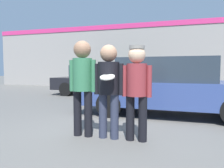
% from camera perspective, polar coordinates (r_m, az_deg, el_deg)
% --- Properties ---
extents(ground_plane, '(56.00, 56.00, 0.00)m').
position_cam_1_polar(ground_plane, '(4.40, -1.58, -12.50)').
color(ground_plane, '#66635E').
extents(storefront_building, '(24.00, 0.22, 4.10)m').
position_cam_1_polar(storefront_building, '(13.82, 12.32, 7.40)').
color(storefront_building, gray).
rests_on(storefront_building, ground).
extents(person_left, '(0.53, 0.36, 1.76)m').
position_cam_1_polar(person_left, '(4.04, -7.70, 1.25)').
color(person_left, black).
rests_on(person_left, ground).
extents(person_middle_with_frisbee, '(0.55, 0.57, 1.67)m').
position_cam_1_polar(person_middle_with_frisbee, '(3.87, -0.89, 0.33)').
color(person_middle_with_frisbee, '#2D3347').
rests_on(person_middle_with_frisbee, ground).
extents(person_right, '(0.52, 0.35, 1.64)m').
position_cam_1_polar(person_right, '(3.76, 6.46, -0.08)').
color(person_right, black).
rests_on(person_right, ground).
extents(parked_car_near, '(4.66, 1.85, 1.54)m').
position_cam_1_polar(parked_car_near, '(6.10, 14.53, -0.63)').
color(parked_car_near, '#334784').
rests_on(parked_car_near, ground).
extents(parked_car_far, '(4.21, 1.89, 1.40)m').
position_cam_1_polar(parked_car_far, '(10.37, -3.50, 1.01)').
color(parked_car_far, black).
rests_on(parked_car_far, ground).
extents(shrub, '(1.46, 1.46, 1.46)m').
position_cam_1_polar(shrub, '(13.32, 2.39, 1.82)').
color(shrub, '#387A3D').
rests_on(shrub, ground).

